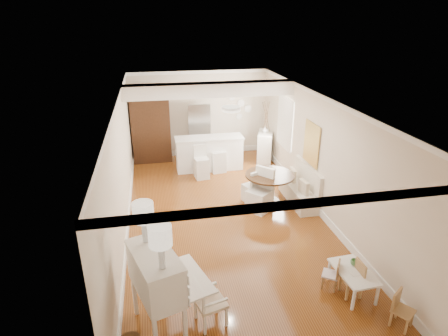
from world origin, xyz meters
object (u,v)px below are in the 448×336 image
object	(u,v)px
gustavian_armchair	(211,301)
bar_stool_left	(202,162)
kids_table	(352,281)
kids_chair_c	(403,311)
secretary_bureau	(157,293)
dining_table	(269,189)
breakfast_counter	(209,153)
kids_chair_a	(352,279)
slip_chair_near	(260,190)
bar_stool_right	(218,155)
slip_chair_far	(253,185)
sideboard	(265,146)
pantry_cabinet	(151,126)
fridge	(210,131)
kids_chair_b	(330,274)

from	to	relation	value
gustavian_armchair	bar_stool_left	bearing A→B (deg)	-21.49
kids_table	kids_chair_c	xyz separation A→B (m)	(0.36, -0.86, 0.09)
secretary_bureau	dining_table	bearing A→B (deg)	33.62
secretary_bureau	breakfast_counter	world-z (taller)	secretary_bureau
kids_chair_a	kids_chair_c	distance (m)	0.91
kids_chair_a	slip_chair_near	distance (m)	3.26
bar_stool_right	slip_chair_near	bearing A→B (deg)	-85.56
bar_stool_right	dining_table	bearing A→B (deg)	-77.22
dining_table	breakfast_counter	bearing A→B (deg)	113.07
kids_table	bar_stool_right	distance (m)	5.88
breakfast_counter	secretary_bureau	bearing A→B (deg)	-105.69
gustavian_armchair	kids_table	size ratio (longest dim) A/B	0.93
secretary_bureau	bar_stool_left	xyz separation A→B (m)	(1.41, 5.54, -0.21)
kids_chair_a	bar_stool_right	size ratio (longest dim) A/B	0.63
slip_chair_far	sideboard	xyz separation A→B (m)	(1.15, 2.75, 0.03)
dining_table	breakfast_counter	size ratio (longest dim) A/B	0.59
pantry_cabinet	fridge	bearing A→B (deg)	-0.90
kids_table	pantry_cabinet	world-z (taller)	pantry_cabinet
kids_table	fridge	xyz separation A→B (m)	(-1.35, 7.01, 0.68)
slip_chair_far	secretary_bureau	bearing A→B (deg)	35.26
kids_chair_b	sideboard	bearing A→B (deg)	-152.37
kids_chair_a	kids_chair_c	bearing A→B (deg)	28.08
slip_chair_near	pantry_cabinet	bearing A→B (deg)	171.96
kids_table	slip_chair_far	bearing A→B (deg)	102.41
gustavian_armchair	bar_stool_right	distance (m)	6.05
secretary_bureau	slip_chair_far	distance (m)	4.57
kids_table	kids_chair_b	size ratio (longest dim) A/B	1.56
slip_chair_far	breakfast_counter	world-z (taller)	breakfast_counter
kids_chair_b	bar_stool_left	size ratio (longest dim) A/B	0.57
gustavian_armchair	sideboard	bearing A→B (deg)	-38.50
slip_chair_near	fridge	size ratio (longest dim) A/B	0.59
kids_table	kids_chair_c	distance (m)	0.94
kids_chair_c	sideboard	bearing A→B (deg)	55.52
kids_chair_a	breakfast_counter	size ratio (longest dim) A/B	0.32
secretary_bureau	kids_chair_b	xyz separation A→B (m)	(2.97, 0.41, -0.42)
kids_chair_a	slip_chair_near	world-z (taller)	slip_chair_near
kids_table	slip_chair_far	size ratio (longest dim) A/B	0.97
breakfast_counter	sideboard	size ratio (longest dim) A/B	2.07
kids_chair_a	slip_chair_far	world-z (taller)	slip_chair_far
bar_stool_right	pantry_cabinet	distance (m)	2.42
sideboard	breakfast_counter	bearing A→B (deg)	-147.62
slip_chair_near	bar_stool_left	size ratio (longest dim) A/B	1.09
dining_table	bar_stool_left	distance (m)	2.42
fridge	sideboard	xyz separation A→B (m)	(1.70, -0.66, -0.43)
gustavian_armchair	breakfast_counter	bearing A→B (deg)	-23.80
dining_table	kids_chair_a	bearing A→B (deg)	-83.54
kids_chair_b	slip_chair_far	bearing A→B (deg)	-138.24
kids_table	slip_chair_near	xyz separation A→B (m)	(-0.76, 3.12, 0.31)
gustavian_armchair	slip_chair_near	distance (m)	3.77
kids_chair_c	breakfast_counter	world-z (taller)	breakfast_counter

